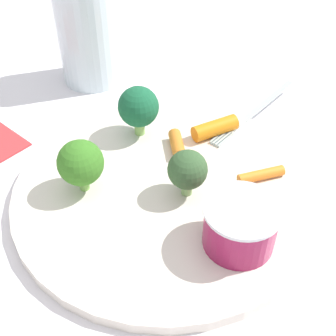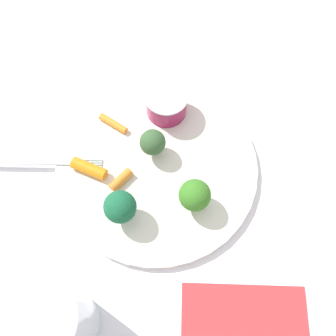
{
  "view_description": "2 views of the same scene",
  "coord_description": "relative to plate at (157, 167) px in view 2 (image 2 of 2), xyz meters",
  "views": [
    {
      "loc": [
        0.28,
        -0.12,
        0.31
      ],
      "look_at": [
        -0.01,
        0.01,
        0.02
      ],
      "focal_mm": 47.7,
      "sensor_mm": 36.0,
      "label": 1
    },
    {
      "loc": [
        -0.19,
        -0.11,
        0.52
      ],
      "look_at": [
        -0.0,
        -0.02,
        0.03
      ],
      "focal_mm": 41.34,
      "sensor_mm": 36.0,
      "label": 2
    }
  ],
  "objects": [
    {
      "name": "ground_plane",
      "position": [
        0.0,
        0.0,
        -0.01
      ],
      "size": [
        2.4,
        2.4,
        0.0
      ],
      "primitive_type": "plane",
      "color": "white"
    },
    {
      "name": "plate",
      "position": [
        0.0,
        0.0,
        0.0
      ],
      "size": [
        0.29,
        0.29,
        0.01
      ],
      "primitive_type": "cylinder",
      "color": "silver",
      "rests_on": "ground_plane"
    },
    {
      "name": "sauce_cup",
      "position": [
        0.09,
        0.03,
        0.03
      ],
      "size": [
        0.06,
        0.06,
        0.04
      ],
      "color": "#961A48",
      "rests_on": "plate"
    },
    {
      "name": "broccoli_floret_0",
      "position": [
        -0.09,
        0.01,
        0.04
      ],
      "size": [
        0.04,
        0.04,
        0.06
      ],
      "color": "#8EC366",
      "rests_on": "plate"
    },
    {
      "name": "broccoli_floret_1",
      "position": [
        0.02,
        0.01,
        0.03
      ],
      "size": [
        0.04,
        0.04,
        0.05
      ],
      "color": "#8CBA6C",
      "rests_on": "plate"
    },
    {
      "name": "broccoli_floret_2",
      "position": [
        -0.03,
        -0.07,
        0.04
      ],
      "size": [
        0.04,
        0.04,
        0.05
      ],
      "color": "#87C45A",
      "rests_on": "plate"
    },
    {
      "name": "carrot_stick_0",
      "position": [
        0.03,
        0.09,
        0.01
      ],
      "size": [
        0.02,
        0.05,
        0.01
      ],
      "primitive_type": "cylinder",
      "rotation": [
        1.57,
        0.0,
        6.17
      ],
      "color": "orange",
      "rests_on": "plate"
    },
    {
      "name": "carrot_stick_1",
      "position": [
        -0.05,
        0.08,
        0.01
      ],
      "size": [
        0.02,
        0.05,
        0.02
      ],
      "primitive_type": "cylinder",
      "rotation": [
        1.57,
        0.0,
        0.06
      ],
      "color": "orange",
      "rests_on": "plate"
    },
    {
      "name": "carrot_stick_2",
      "position": [
        -0.04,
        0.03,
        0.01
      ],
      "size": [
        0.04,
        0.02,
        0.01
      ],
      "primitive_type": "cylinder",
      "rotation": [
        1.57,
        0.0,
        1.29
      ],
      "color": "orange",
      "rests_on": "plate"
    },
    {
      "name": "fork",
      "position": [
        -0.07,
        0.14,
        0.01
      ],
      "size": [
        0.08,
        0.15,
        0.0
      ],
      "color": "#ADBEBD",
      "rests_on": "plate"
    },
    {
      "name": "drinking_glass",
      "position": [
        -0.24,
        0.0,
        0.06
      ],
      "size": [
        0.08,
        0.08,
        0.13
      ],
      "primitive_type": "cylinder",
      "color": "silver",
      "rests_on": "ground_plane"
    }
  ]
}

